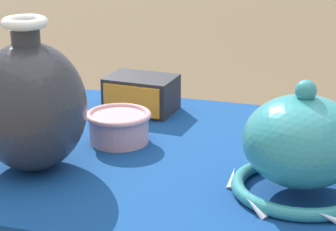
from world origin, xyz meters
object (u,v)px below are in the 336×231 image
mosaic_tile_box (141,94)px  cup_wide_rose (119,126)px  vase_tall_bulbous (31,105)px  vase_dome_bell (302,148)px

mosaic_tile_box → cup_wide_rose: mosaic_tile_box is taller
vase_tall_bulbous → cup_wide_rose: (0.10, 0.16, -0.08)m
vase_tall_bulbous → mosaic_tile_box: vase_tall_bulbous is taller
vase_tall_bulbous → cup_wide_rose: bearing=58.8°
vase_dome_bell → cup_wide_rose: bearing=160.6°
vase_tall_bulbous → vase_dome_bell: 0.47m
vase_tall_bulbous → vase_dome_bell: vase_tall_bulbous is taller
cup_wide_rose → vase_tall_bulbous: bearing=-121.2°
vase_dome_bell → mosaic_tile_box: size_ratio=1.50×
mosaic_tile_box → vase_tall_bulbous: bearing=-98.1°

